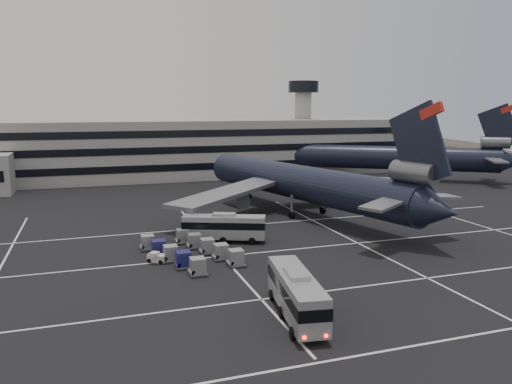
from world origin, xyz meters
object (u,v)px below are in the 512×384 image
at_px(bus_far, 224,226).
at_px(trijet_main, 302,183).
at_px(bus_near, 296,292).
at_px(uld_cluster, 189,250).

bearing_deg(bus_far, trijet_main, -30.73).
height_order(trijet_main, bus_near, trijet_main).
xyz_separation_m(bus_far, uld_cluster, (-5.57, -5.25, -1.18)).
relative_size(trijet_main, bus_near, 4.94).
bearing_deg(uld_cluster, bus_far, 43.30).
height_order(bus_near, uld_cluster, bus_near).
xyz_separation_m(bus_near, uld_cluster, (-5.20, 19.36, -1.29)).
distance_m(trijet_main, uld_cluster, 28.23).
bearing_deg(bus_near, uld_cluster, 113.84).
relative_size(bus_near, bus_far, 1.06).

